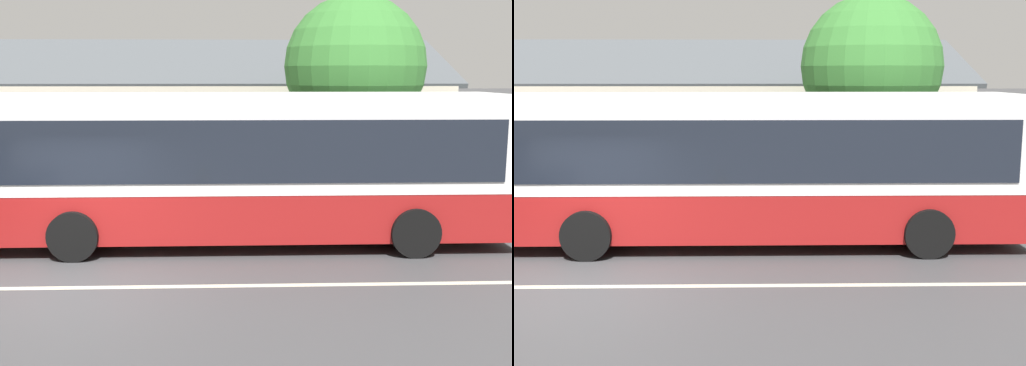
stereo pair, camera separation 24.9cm
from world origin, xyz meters
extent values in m
plane|color=#424244|center=(0.00, 0.00, 0.00)|extent=(300.00, 300.00, 0.00)
cube|color=gray|center=(0.00, 6.00, 0.07)|extent=(60.00, 3.00, 0.15)
cube|color=beige|center=(0.00, 0.00, 0.00)|extent=(60.00, 0.16, 0.01)
cube|color=beige|center=(-1.21, 14.18, 1.63)|extent=(22.42, 9.49, 3.26)
cube|color=#4C5156|center=(-1.21, 11.81, 4.05)|extent=(23.02, 4.80, 1.74)
cube|color=#4C5156|center=(-1.21, 16.55, 4.05)|extent=(23.02, 4.80, 1.74)
cube|color=black|center=(-1.21, 9.40, 1.79)|extent=(1.10, 0.06, 1.30)
cube|color=black|center=(6.64, 9.40, 1.79)|extent=(1.10, 0.06, 1.30)
cube|color=#4C3323|center=(2.16, 9.40, 1.05)|extent=(1.00, 0.06, 2.10)
cube|color=maroon|center=(2.91, 2.90, 0.78)|extent=(11.62, 2.54, 1.00)
cube|color=white|center=(2.91, 2.90, 1.33)|extent=(11.64, 2.56, 0.10)
cube|color=silver|center=(2.91, 2.90, 2.25)|extent=(11.62, 2.54, 1.74)
cube|color=silver|center=(2.91, 2.90, 3.18)|extent=(11.39, 2.41, 0.12)
cube|color=black|center=(2.91, 4.16, 2.15)|extent=(10.69, 0.06, 1.24)
cube|color=black|center=(2.92, 1.64, 2.15)|extent=(10.69, 0.06, 1.24)
cube|color=black|center=(8.74, 2.92, 2.15)|extent=(0.05, 2.20, 1.24)
cube|color=black|center=(8.74, 2.92, 2.98)|extent=(0.05, 1.75, 0.24)
cube|color=black|center=(8.76, 2.92, 0.40)|extent=(0.09, 2.50, 0.28)
cube|color=#197233|center=(1.46, 4.17, 0.78)|extent=(3.25, 0.04, 0.70)
cube|color=black|center=(7.44, 4.18, 1.52)|extent=(0.90, 0.03, 2.49)
cylinder|color=black|center=(6.51, 4.16, 0.50)|extent=(1.00, 0.28, 1.00)
cylinder|color=black|center=(6.52, 1.66, 0.50)|extent=(1.00, 0.28, 1.00)
cylinder|color=black|center=(-0.29, 4.14, 0.50)|extent=(1.00, 0.28, 1.00)
cylinder|color=black|center=(-0.28, 1.64, 0.50)|extent=(1.00, 0.28, 1.00)
cube|color=#4C4C4C|center=(-2.42, 5.53, 0.60)|extent=(1.85, 0.10, 0.04)
cube|color=#4C4C4C|center=(-2.42, 5.39, 0.60)|extent=(1.85, 0.10, 0.04)
cube|color=#4C4C4C|center=(-2.42, 5.24, 0.60)|extent=(1.85, 0.10, 0.04)
cube|color=#4C4C4C|center=(-2.42, 5.12, 0.90)|extent=(1.85, 0.04, 0.10)
cube|color=#4C4C4C|center=(-2.42, 5.12, 1.04)|extent=(1.85, 0.04, 0.10)
cube|color=black|center=(-1.68, 5.39, 0.38)|extent=(0.08, 0.43, 0.45)
cylinder|color=#4C3828|center=(6.23, 7.06, 1.29)|extent=(0.42, 0.42, 2.59)
sphere|color=#387A33|center=(6.23, 7.06, 3.85)|extent=(3.87, 3.87, 3.87)
sphere|color=#387A33|center=(6.01, 7.45, 3.27)|extent=(2.72, 2.72, 2.72)
camera|label=1|loc=(2.85, -10.70, 3.65)|focal=45.00mm
camera|label=2|loc=(3.10, -10.71, 3.65)|focal=45.00mm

